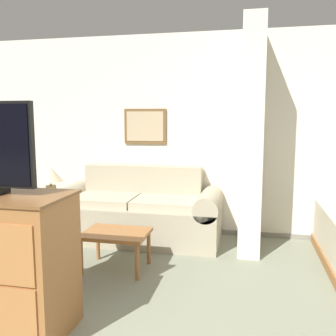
{
  "coord_description": "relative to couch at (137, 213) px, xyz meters",
  "views": [
    {
      "loc": [
        0.27,
        -1.42,
        1.53
      ],
      "look_at": [
        -0.49,
        2.05,
        1.05
      ],
      "focal_mm": 40.0,
      "sensor_mm": 36.0,
      "label": 1
    }
  ],
  "objects": [
    {
      "name": "coffee_table",
      "position": [
        0.07,
        -0.97,
        0.0
      ],
      "size": [
        0.65,
        0.5,
        0.39
      ],
      "color": "#996033",
      "rests_on": "ground_plane"
    },
    {
      "name": "couch",
      "position": [
        0.0,
        0.0,
        0.0
      ],
      "size": [
        2.11,
        0.84,
        0.9
      ],
      "color": "tan",
      "rests_on": "ground_plane"
    },
    {
      "name": "table_lamp",
      "position": [
        -1.17,
        -0.03,
        0.44
      ],
      "size": [
        0.32,
        0.32,
        0.37
      ],
      "color": "tan",
      "rests_on": "side_table"
    },
    {
      "name": "wall_partition_pillar",
      "position": [
        1.38,
        -0.0,
        0.96
      ],
      "size": [
        0.24,
        0.86,
        2.6
      ],
      "color": "silver",
      "rests_on": "ground_plane"
    },
    {
      "name": "wall_back",
      "position": [
        1.09,
        0.49,
        0.96
      ],
      "size": [
        7.78,
        0.16,
        2.6
      ],
      "color": "silver",
      "rests_on": "ground_plane"
    },
    {
      "name": "side_table",
      "position": [
        -1.17,
        -0.03,
        0.09
      ],
      "size": [
        0.41,
        0.41,
        0.53
      ],
      "color": "#996033",
      "rests_on": "ground_plane"
    }
  ]
}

